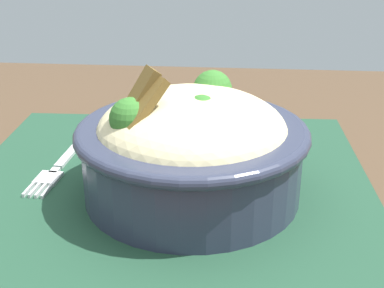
% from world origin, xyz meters
% --- Properties ---
extents(table, '(1.24, 0.85, 0.72)m').
position_xyz_m(table, '(0.00, 0.00, 0.65)').
color(table, '#4C3826').
rests_on(table, ground_plane).
extents(placemat, '(0.40, 0.37, 0.00)m').
position_xyz_m(placemat, '(0.03, 0.01, 0.72)').
color(placemat, '#1E422D').
rests_on(placemat, table).
extents(bowl, '(0.21, 0.21, 0.12)m').
position_xyz_m(bowl, '(0.01, 0.03, 0.77)').
color(bowl, '#2D3347').
rests_on(bowl, placemat).
extents(fork, '(0.02, 0.14, 0.00)m').
position_xyz_m(fork, '(0.15, -0.01, 0.72)').
color(fork, silver).
rests_on(fork, placemat).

